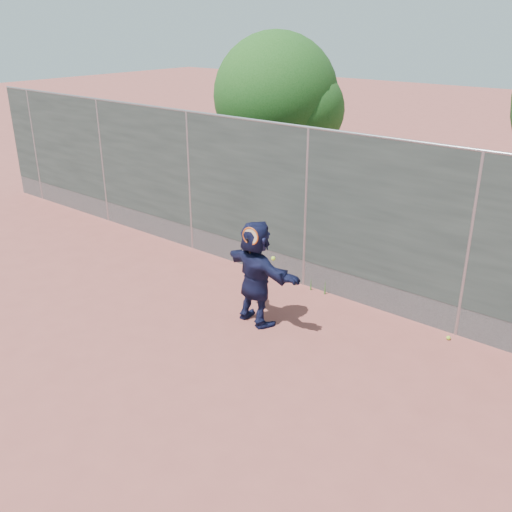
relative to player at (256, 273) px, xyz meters
The scene contains 7 objects.
ground 2.02m from the player, 96.49° to the right, with size 80.00×80.00×0.00m, color #9E4C42.
player is the anchor object (origin of this frame).
ball_ground 3.25m from the player, 27.84° to the left, with size 0.07×0.07×0.07m, color #AAD52F.
fence 1.85m from the player, 96.82° to the left, with size 20.00×0.06×3.03m.
swing_action 0.71m from the player, 64.51° to the right, with size 0.69×0.19×0.51m.
tree_left 6.01m from the player, 122.67° to the left, with size 3.15×3.00×4.53m.
weed_clump 1.77m from the player, 86.74° to the left, with size 0.68×0.07×0.30m.
Camera 1 is at (5.55, -4.80, 4.74)m, focal length 40.00 mm.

